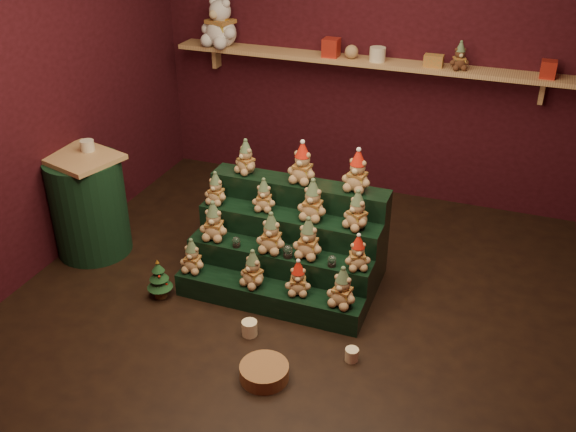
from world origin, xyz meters
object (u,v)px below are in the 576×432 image
at_px(wicker_basket, 264,372).
at_px(brown_bear, 460,56).
at_px(mini_christmas_tree, 159,279).
at_px(white_bear, 220,16).
at_px(snow_globe_c, 332,261).
at_px(side_table, 89,205).
at_px(snow_globe_b, 288,251).
at_px(riser_tier_front, 268,297).
at_px(mug_left, 250,328).
at_px(snow_globe_a, 236,242).
at_px(mug_right, 352,355).

height_order(wicker_basket, brown_bear, brown_bear).
height_order(mini_christmas_tree, white_bear, white_bear).
relative_size(snow_globe_c, white_bear, 0.15).
relative_size(snow_globe_c, side_table, 0.10).
height_order(snow_globe_b, white_bear, white_bear).
bearing_deg(snow_globe_c, mini_christmas_tree, -165.42).
xyz_separation_m(side_table, mini_christmas_tree, (0.85, -0.38, -0.27)).
height_order(riser_tier_front, wicker_basket, riser_tier_front).
xyz_separation_m(snow_globe_b, snow_globe_c, (0.33, 0.00, -0.01)).
height_order(snow_globe_c, mug_left, snow_globe_c).
height_order(snow_globe_a, mug_left, snow_globe_a).
bearing_deg(mug_right, wicker_basket, -143.04).
distance_m(mug_right, brown_bear, 2.71).
bearing_deg(snow_globe_a, mug_right, -25.47).
bearing_deg(riser_tier_front, white_bear, 122.38).
bearing_deg(snow_globe_c, white_bear, 132.67).
distance_m(snow_globe_b, white_bear, 2.57).
xyz_separation_m(wicker_basket, brown_bear, (0.68, 2.68, 1.39)).
bearing_deg(wicker_basket, snow_globe_c, 78.59).
bearing_deg(snow_globe_b, wicker_basket, -79.34).
xyz_separation_m(snow_globe_c, mini_christmas_tree, (-1.23, -0.32, -0.24)).
xyz_separation_m(mug_left, white_bear, (-1.26, 2.32, 1.54)).
bearing_deg(mug_left, wicker_basket, -54.32).
height_order(snow_globe_a, brown_bear, brown_bear).
relative_size(snow_globe_b, side_table, 0.11).
distance_m(mug_left, white_bear, 3.06).
distance_m(riser_tier_front, snow_globe_c, 0.55).
xyz_separation_m(riser_tier_front, wicker_basket, (0.25, -0.69, -0.04)).
relative_size(side_table, brown_bear, 3.76).
height_order(side_table, mini_christmas_tree, side_table).
bearing_deg(mug_left, snow_globe_a, 122.24).
distance_m(mug_left, wicker_basket, 0.44).
height_order(riser_tier_front, white_bear, white_bear).
bearing_deg(snow_globe_a, riser_tier_front, -27.16).
relative_size(mini_christmas_tree, white_bear, 0.59).
bearing_deg(mini_christmas_tree, snow_globe_b, 19.60).
distance_m(snow_globe_b, mug_left, 0.61).
bearing_deg(brown_bear, snow_globe_b, -137.72).
xyz_separation_m(riser_tier_front, snow_globe_a, (-0.31, 0.16, 0.31)).
xyz_separation_m(snow_globe_a, mug_left, (0.31, -0.49, -0.35)).
height_order(snow_globe_b, wicker_basket, snow_globe_b).
relative_size(snow_globe_a, white_bear, 0.15).
distance_m(snow_globe_b, brown_bear, 2.26).
relative_size(snow_globe_a, mug_left, 0.74).
distance_m(side_table, mug_left, 1.78).
bearing_deg(brown_bear, snow_globe_c, -128.63).
height_order(snow_globe_c, brown_bear, brown_bear).
bearing_deg(wicker_basket, snow_globe_a, 123.72).
bearing_deg(riser_tier_front, snow_globe_b, 59.53).
relative_size(mini_christmas_tree, mug_right, 3.64).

